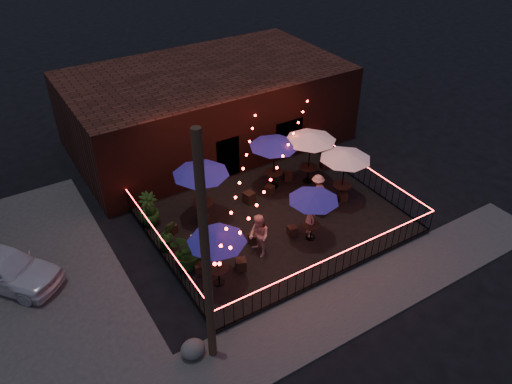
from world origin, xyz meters
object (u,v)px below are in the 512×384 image
cafe_table_3 (274,143)px  cooler (200,245)px  cafe_table_5 (311,137)px  cafe_table_0 (217,238)px  cafe_table_4 (346,156)px  cafe_table_2 (314,197)px  cafe_table_1 (201,171)px  boulder (193,349)px  utility_pole (206,260)px

cafe_table_3 → cooler: 5.88m
cafe_table_3 → cafe_table_5: (1.62, -0.51, 0.07)m
cafe_table_5 → cafe_table_3: bearing=162.7°
cafe_table_0 → cafe_table_4: 7.38m
cafe_table_2 → cooler: bearing=160.6°
cafe_table_3 → cooler: (-5.01, -2.46, -1.86)m
cafe_table_5 → cooler: 7.18m
cafe_table_1 → cafe_table_5: bearing=-0.7°
cafe_table_1 → cafe_table_5: size_ratio=0.89×
cafe_table_4 → boulder: (-9.32, -4.03, -2.07)m
cafe_table_1 → cafe_table_2: size_ratio=1.10×
cafe_table_5 → boulder: cafe_table_5 is taller
cafe_table_0 → cafe_table_3: (5.15, 4.23, 0.19)m
cafe_table_5 → cafe_table_2: bearing=-125.2°
cafe_table_1 → boulder: (-3.46, -6.05, -2.18)m
cafe_table_3 → cafe_table_1: bearing=-173.5°
cafe_table_1 → cafe_table_4: size_ratio=0.91×
cafe_table_4 → cafe_table_0: bearing=-166.2°
utility_pole → cafe_table_4: utility_pole is taller
cafe_table_1 → cooler: 3.03m
cafe_table_1 → cafe_table_5: same height
cafe_table_0 → utility_pole: bearing=-122.3°
utility_pole → boulder: bearing=154.2°
cafe_table_0 → boulder: bearing=-133.6°
utility_pole → cafe_table_0: 3.47m
cafe_table_4 → cafe_table_1: bearing=160.9°
utility_pole → cooler: bearing=67.9°
cafe_table_0 → cooler: 2.43m
cafe_table_4 → boulder: 10.36m
cafe_table_0 → cafe_table_4: (7.16, 1.77, 0.15)m
utility_pole → cooler: size_ratio=9.38×
utility_pole → cafe_table_4: (8.76, 4.30, -1.60)m
cafe_table_1 → cooler: (-1.16, -2.02, -1.93)m
utility_pole → cooler: (1.75, 4.30, -3.42)m
cafe_table_3 → cafe_table_4: bearing=-50.8°
cooler → boulder: 4.65m
utility_pole → boulder: 3.72m
cafe_table_3 → cafe_table_5: bearing=-17.3°
utility_pole → cafe_table_3: bearing=45.0°
utility_pole → cafe_table_1: (2.90, 6.32, -1.49)m
utility_pole → cafe_table_2: size_ratio=3.39×
cafe_table_0 → cafe_table_2: bearing=3.8°
utility_pole → cafe_table_1: bearing=65.3°
utility_pole → cafe_table_0: bearing=57.7°
cafe_table_2 → boulder: 7.23m
cafe_table_2 → cafe_table_3: 4.03m
cafe_table_3 → cafe_table_5: 1.70m
cafe_table_0 → cafe_table_2: cafe_table_0 is taller
cafe_table_2 → cafe_table_4: size_ratio=0.82×
boulder → cafe_table_3: bearing=41.6°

